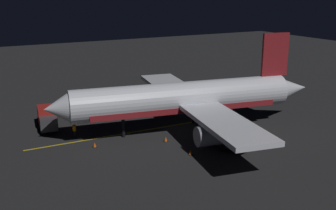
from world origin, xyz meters
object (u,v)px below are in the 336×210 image
(baggage_truck, at_px, (47,118))
(traffic_cone_near_right, at_px, (95,145))
(traffic_cone_near_left, at_px, (166,139))
(airliner, at_px, (187,99))
(traffic_cone_under_wing, at_px, (191,152))
(ground_crew_worker, at_px, (74,130))
(catering_truck, at_px, (223,136))

(baggage_truck, bearing_deg, traffic_cone_near_right, -161.28)
(traffic_cone_near_left, bearing_deg, airliner, -61.62)
(traffic_cone_near_left, height_order, traffic_cone_under_wing, same)
(traffic_cone_near_right, xyz_separation_m, traffic_cone_under_wing, (-6.77, -8.13, 0.00))
(ground_crew_worker, height_order, traffic_cone_near_left, ground_crew_worker)
(traffic_cone_near_right, relative_size, traffic_cone_under_wing, 1.00)
(airliner, distance_m, traffic_cone_near_right, 12.34)
(airliner, distance_m, ground_crew_worker, 13.78)
(airliner, height_order, traffic_cone_under_wing, airliner)
(baggage_truck, relative_size, catering_truck, 0.92)
(airliner, height_order, catering_truck, airliner)
(ground_crew_worker, distance_m, traffic_cone_under_wing, 14.17)
(traffic_cone_under_wing, bearing_deg, catering_truck, -87.13)
(traffic_cone_near_right, bearing_deg, baggage_truck, 18.72)
(airliner, bearing_deg, traffic_cone_under_wing, 151.97)
(traffic_cone_under_wing, bearing_deg, baggage_truck, 35.40)
(traffic_cone_under_wing, bearing_deg, traffic_cone_near_left, 5.84)
(catering_truck, xyz_separation_m, traffic_cone_near_right, (6.56, 12.33, -0.99))
(catering_truck, xyz_separation_m, traffic_cone_near_left, (4.42, 4.67, -0.99))
(traffic_cone_near_left, xyz_separation_m, traffic_cone_under_wing, (-4.63, -0.47, 0.00))
(traffic_cone_near_left, relative_size, traffic_cone_near_right, 1.00)
(baggage_truck, height_order, ground_crew_worker, baggage_truck)
(baggage_truck, bearing_deg, catering_truck, -135.25)
(traffic_cone_near_right, bearing_deg, ground_crew_worker, 15.25)
(catering_truck, relative_size, ground_crew_worker, 3.53)
(traffic_cone_near_right, bearing_deg, traffic_cone_under_wing, -129.78)
(traffic_cone_near_left, xyz_separation_m, traffic_cone_near_right, (2.14, 7.66, 0.00))
(traffic_cone_near_left, bearing_deg, traffic_cone_under_wing, -174.16)
(airliner, distance_m, traffic_cone_under_wing, 8.60)
(catering_truck, relative_size, traffic_cone_near_right, 11.17)
(airliner, xyz_separation_m, baggage_truck, (8.85, 14.81, -2.69))
(traffic_cone_near_left, height_order, traffic_cone_near_right, same)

